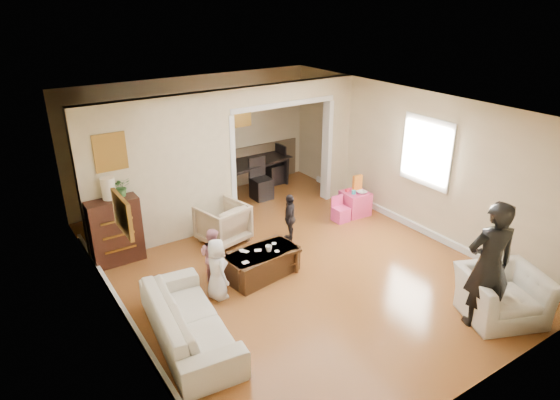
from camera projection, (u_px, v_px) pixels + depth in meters
floor at (287, 261)px, 8.14m from camera, size 7.00×7.00×0.00m
partition_left at (162, 173)px, 8.31m from camera, size 2.75×0.18×2.60m
partition_right at (336, 139)px, 10.26m from camera, size 0.55×0.18×2.60m
partition_header at (282, 92)px, 9.12m from camera, size 2.22×0.18×0.35m
window_pane at (427, 152)px, 8.60m from camera, size 0.03×0.95×1.10m
framed_art_partition at (110, 152)px, 7.60m from camera, size 0.45×0.03×0.55m
framed_art_sofa_wall at (122, 214)px, 5.60m from camera, size 0.03×0.55×0.40m
framed_art_alcove at (241, 113)px, 10.66m from camera, size 0.45×0.03×0.55m
sofa at (189, 320)px, 6.21m from camera, size 1.04×2.16×0.61m
armchair_back at (223, 223)px, 8.66m from camera, size 0.92×0.94×0.72m
armchair_front at (501, 295)px, 6.65m from camera, size 1.32×1.25×0.68m
dresser at (115, 230)px, 7.97m from camera, size 0.81×0.46×1.12m
table_lamp at (108, 188)px, 7.68m from camera, size 0.22×0.22×0.36m
potted_plant at (121, 187)px, 7.79m from camera, size 0.28×0.25×0.32m
coffee_table at (262, 264)px, 7.66m from camera, size 1.22×0.75×0.43m
coffee_cup at (269, 248)px, 7.57m from camera, size 0.12×0.12×0.10m
play_table at (355, 203)px, 9.79m from camera, size 0.53×0.53×0.47m
cereal_box at (357, 182)px, 9.78m from camera, size 0.21×0.09×0.30m
cyan_cup at (354, 192)px, 9.59m from camera, size 0.08×0.08×0.08m
toy_block at (347, 190)px, 9.72m from camera, size 0.09×0.08×0.05m
play_bowl at (362, 192)px, 9.62m from camera, size 0.22×0.22×0.05m
dining_table at (246, 175)px, 10.98m from camera, size 2.10×1.39×0.68m
adult_person at (489, 265)px, 6.28m from camera, size 0.78×0.66×1.81m
child_kneel_a at (217, 269)px, 7.01m from camera, size 0.30×0.46×0.94m
child_kneel_b at (213, 255)px, 7.44m from camera, size 0.51×0.54×0.89m
child_toddler at (290, 218)px, 8.67m from camera, size 0.51×0.54×0.90m
craft_papers at (255, 252)px, 7.56m from camera, size 0.78×0.43×0.00m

